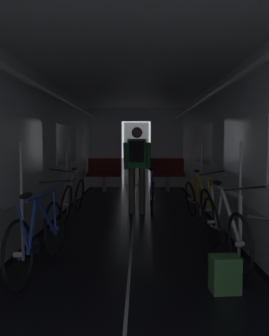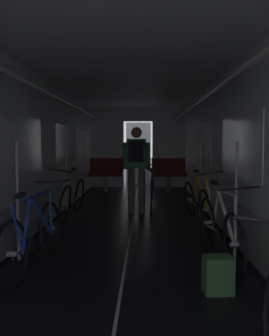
{
  "view_description": "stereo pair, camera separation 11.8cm",
  "coord_description": "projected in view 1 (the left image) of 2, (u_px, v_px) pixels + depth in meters",
  "views": [
    {
      "loc": [
        0.11,
        -1.96,
        1.39
      ],
      "look_at": [
        0.0,
        5.47,
        0.85
      ],
      "focal_mm": 37.71,
      "sensor_mm": 36.0,
      "label": 1
    },
    {
      "loc": [
        0.23,
        -1.95,
        1.39
      ],
      "look_at": [
        0.0,
        5.47,
        0.85
      ],
      "focal_mm": 37.71,
      "sensor_mm": 36.0,
      "label": 2
    }
  ],
  "objects": [
    {
      "name": "bicycle_yellow",
      "position": [
        199.0,
        201.0,
        6.1
      ],
      "size": [
        0.52,
        1.69,
        0.96
      ],
      "color": "black",
      "rests_on": "ground"
    },
    {
      "name": "bicycle_silver",
      "position": [
        73.0,
        197.0,
        6.53
      ],
      "size": [
        0.44,
        1.69,
        0.96
      ],
      "color": "black",
      "rests_on": "ground"
    },
    {
      "name": "person_cyclist_aisle",
      "position": [
        137.0,
        162.0,
        6.79
      ],
      "size": [
        0.54,
        0.38,
        1.69
      ],
      "color": "brown",
      "rests_on": "ground"
    },
    {
      "name": "bench_seat_far_right",
      "position": [
        167.0,
        171.0,
        10.05
      ],
      "size": [
        0.98,
        0.51,
        0.95
      ],
      "color": "gray",
      "rests_on": "ground"
    },
    {
      "name": "backpack_on_floor",
      "position": [
        225.0,
        274.0,
        3.27
      ],
      "size": [
        0.28,
        0.22,
        0.34
      ],
      "primitive_type": "cube",
      "rotation": [
        0.0,
        0.0,
        0.09
      ],
      "color": "#3D703D",
      "rests_on": "ground"
    },
    {
      "name": "bicycle_purple_in_aisle",
      "position": [
        152.0,
        193.0,
        7.1
      ],
      "size": [
        0.44,
        1.69,
        0.94
      ],
      "color": "black",
      "rests_on": "ground"
    },
    {
      "name": "bench_seat_far_left",
      "position": [
        104.0,
        171.0,
        10.08
      ],
      "size": [
        0.98,
        0.51,
        0.95
      ],
      "color": "gray",
      "rests_on": "ground"
    },
    {
      "name": "train_car_shell",
      "position": [
        133.0,
        123.0,
        5.52
      ],
      "size": [
        3.14,
        12.34,
        2.57
      ],
      "color": "black",
      "rests_on": "ground"
    },
    {
      "name": "bicycle_blue",
      "position": [
        39.0,
        236.0,
        3.81
      ],
      "size": [
        0.44,
        1.69,
        0.95
      ],
      "color": "black",
      "rests_on": "ground"
    },
    {
      "name": "bicycle_white",
      "position": [
        224.0,
        228.0,
        4.17
      ],
      "size": [
        0.44,
        1.69,
        0.95
      ],
      "color": "black",
      "rests_on": "ground"
    }
  ]
}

